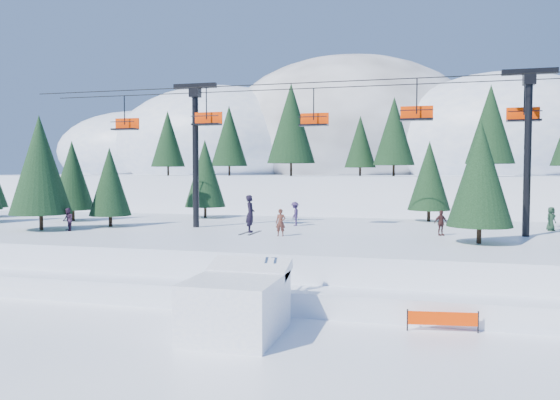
% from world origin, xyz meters
% --- Properties ---
extents(ground, '(160.00, 160.00, 0.00)m').
position_xyz_m(ground, '(0.00, 0.00, 0.00)').
color(ground, white).
rests_on(ground, ground).
extents(mid_shelf, '(70.00, 22.00, 2.50)m').
position_xyz_m(mid_shelf, '(0.00, 18.00, 1.25)').
color(mid_shelf, white).
rests_on(mid_shelf, ground).
extents(berm, '(70.00, 6.00, 1.10)m').
position_xyz_m(berm, '(0.00, 8.00, 0.55)').
color(berm, white).
rests_on(berm, ground).
extents(mountain_ridge, '(119.00, 60.10, 26.46)m').
position_xyz_m(mountain_ridge, '(-5.09, 73.35, 9.64)').
color(mountain_ridge, white).
rests_on(mountain_ridge, ground).
extents(jump_kicker, '(3.45, 4.70, 5.53)m').
position_xyz_m(jump_kicker, '(-0.30, 1.96, 1.27)').
color(jump_kicker, white).
rests_on(jump_kicker, ground).
extents(chairlift, '(46.00, 3.21, 10.28)m').
position_xyz_m(chairlift, '(2.16, 18.05, 9.32)').
color(chairlift, black).
rests_on(chairlift, mid_shelf).
extents(conifer_stand, '(63.18, 17.33, 9.35)m').
position_xyz_m(conifer_stand, '(5.47, 18.83, 6.81)').
color(conifer_stand, black).
rests_on(conifer_stand, mid_shelf).
extents(distant_skiers, '(32.50, 9.31, 1.78)m').
position_xyz_m(distant_skiers, '(-0.12, 18.30, 3.34)').
color(distant_skiers, '#36274E').
rests_on(distant_skiers, mid_shelf).
extents(banner_near, '(2.83, 0.45, 0.90)m').
position_xyz_m(banner_near, '(7.66, 4.46, 0.54)').
color(banner_near, black).
rests_on(banner_near, ground).
extents(banner_far, '(2.74, 0.87, 0.90)m').
position_xyz_m(banner_far, '(10.12, 6.88, 0.54)').
color(banner_far, black).
rests_on(banner_far, ground).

